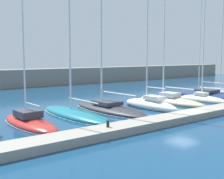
{
  "coord_description": "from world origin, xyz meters",
  "views": [
    {
      "loc": [
        -21.08,
        -16.54,
        5.1
      ],
      "look_at": [
        -3.88,
        5.21,
        2.05
      ],
      "focal_mm": 47.62,
      "sensor_mm": 36.0,
      "label": 1
    }
  ],
  "objects_px": {
    "sailboat_white_fifth": "(150,104)",
    "dock_bollard": "(108,124)",
    "sailboat_red_second": "(29,122)",
    "sailboat_charcoal_fourth": "(109,107)",
    "sailboat_teal_third": "(74,114)",
    "sailboat_sand_sixth": "(170,101)",
    "sailboat_ivory_seventh": "(203,99)",
    "sailboat_navy_eighth": "(206,95)"
  },
  "relations": [
    {
      "from": "sailboat_white_fifth",
      "to": "dock_bollard",
      "type": "xyz_separation_m",
      "value": [
        -9.37,
        -5.33,
        0.33
      ]
    },
    {
      "from": "sailboat_red_second",
      "to": "sailboat_sand_sixth",
      "type": "relative_size",
      "value": 0.98
    },
    {
      "from": "sailboat_charcoal_fourth",
      "to": "sailboat_sand_sixth",
      "type": "relative_size",
      "value": 1.6
    },
    {
      "from": "sailboat_ivory_seventh",
      "to": "dock_bollard",
      "type": "xyz_separation_m",
      "value": [
        -17.7,
        -5.01,
        0.44
      ]
    },
    {
      "from": "sailboat_white_fifth",
      "to": "dock_bollard",
      "type": "bearing_deg",
      "value": 119.63
    },
    {
      "from": "dock_bollard",
      "to": "sailboat_charcoal_fourth",
      "type": "bearing_deg",
      "value": 51.87
    },
    {
      "from": "sailboat_red_second",
      "to": "sailboat_charcoal_fourth",
      "type": "bearing_deg",
      "value": -84.99
    },
    {
      "from": "sailboat_charcoal_fourth",
      "to": "dock_bollard",
      "type": "distance_m",
      "value": 8.74
    },
    {
      "from": "sailboat_red_second",
      "to": "sailboat_charcoal_fourth",
      "type": "distance_m",
      "value": 8.32
    },
    {
      "from": "sailboat_red_second",
      "to": "sailboat_sand_sixth",
      "type": "distance_m",
      "value": 16.54
    },
    {
      "from": "sailboat_ivory_seventh",
      "to": "dock_bollard",
      "type": "relative_size",
      "value": 31.3
    },
    {
      "from": "sailboat_red_second",
      "to": "sailboat_charcoal_fourth",
      "type": "xyz_separation_m",
      "value": [
        8.27,
        0.89,
        0.17
      ]
    },
    {
      "from": "sailboat_white_fifth",
      "to": "sailboat_ivory_seventh",
      "type": "relative_size",
      "value": 0.82
    },
    {
      "from": "sailboat_red_second",
      "to": "sailboat_ivory_seventh",
      "type": "relative_size",
      "value": 0.95
    },
    {
      "from": "sailboat_teal_third",
      "to": "sailboat_navy_eighth",
      "type": "distance_m",
      "value": 19.86
    },
    {
      "from": "sailboat_navy_eighth",
      "to": "sailboat_red_second",
      "type": "bearing_deg",
      "value": 93.99
    },
    {
      "from": "sailboat_teal_third",
      "to": "dock_bollard",
      "type": "relative_size",
      "value": 33.04
    },
    {
      "from": "sailboat_ivory_seventh",
      "to": "sailboat_navy_eighth",
      "type": "relative_size",
      "value": 0.66
    },
    {
      "from": "sailboat_navy_eighth",
      "to": "sailboat_ivory_seventh",
      "type": "bearing_deg",
      "value": 120.37
    },
    {
      "from": "sailboat_red_second",
      "to": "sailboat_ivory_seventh",
      "type": "distance_m",
      "value": 20.6
    },
    {
      "from": "sailboat_charcoal_fourth",
      "to": "dock_bollard",
      "type": "xyz_separation_m",
      "value": [
        -5.4,
        -6.87,
        0.34
      ]
    },
    {
      "from": "sailboat_red_second",
      "to": "sailboat_teal_third",
      "type": "xyz_separation_m",
      "value": [
        4.38,
        0.78,
        -0.01
      ]
    },
    {
      "from": "sailboat_white_fifth",
      "to": "sailboat_red_second",
      "type": "bearing_deg",
      "value": 86.93
    },
    {
      "from": "sailboat_white_fifth",
      "to": "sailboat_ivory_seventh",
      "type": "distance_m",
      "value": 8.34
    },
    {
      "from": "sailboat_sand_sixth",
      "to": "sailboat_white_fifth",
      "type": "bearing_deg",
      "value": 102.5
    },
    {
      "from": "sailboat_red_second",
      "to": "sailboat_sand_sixth",
      "type": "xyz_separation_m",
      "value": [
        16.54,
        0.46,
        0.03
      ]
    },
    {
      "from": "sailboat_teal_third",
      "to": "sailboat_sand_sixth",
      "type": "distance_m",
      "value": 12.16
    },
    {
      "from": "sailboat_sand_sixth",
      "to": "sailboat_ivory_seventh",
      "type": "height_order",
      "value": "sailboat_ivory_seventh"
    },
    {
      "from": "sailboat_teal_third",
      "to": "dock_bollard",
      "type": "distance_m",
      "value": 6.95
    },
    {
      "from": "sailboat_red_second",
      "to": "sailboat_ivory_seventh",
      "type": "height_order",
      "value": "sailboat_ivory_seventh"
    },
    {
      "from": "sailboat_white_fifth",
      "to": "sailboat_navy_eighth",
      "type": "relative_size",
      "value": 0.54
    },
    {
      "from": "sailboat_teal_third",
      "to": "sailboat_sand_sixth",
      "type": "height_order",
      "value": "sailboat_teal_third"
    },
    {
      "from": "sailboat_ivory_seventh",
      "to": "sailboat_charcoal_fourth",
      "type": "bearing_deg",
      "value": 79.05
    },
    {
      "from": "dock_bollard",
      "to": "sailboat_sand_sixth",
      "type": "bearing_deg",
      "value": 25.26
    },
    {
      "from": "sailboat_white_fifth",
      "to": "dock_bollard",
      "type": "height_order",
      "value": "sailboat_white_fifth"
    },
    {
      "from": "sailboat_sand_sixth",
      "to": "sailboat_ivory_seventh",
      "type": "xyz_separation_m",
      "value": [
        4.04,
        -1.44,
        0.04
      ]
    },
    {
      "from": "sailboat_teal_third",
      "to": "sailboat_charcoal_fourth",
      "type": "relative_size",
      "value": 0.68
    },
    {
      "from": "sailboat_white_fifth",
      "to": "sailboat_charcoal_fourth",
      "type": "bearing_deg",
      "value": 68.77
    },
    {
      "from": "sailboat_teal_third",
      "to": "sailboat_charcoal_fourth",
      "type": "bearing_deg",
      "value": -88.59
    },
    {
      "from": "sailboat_white_fifth",
      "to": "sailboat_sand_sixth",
      "type": "bearing_deg",
      "value": -75.42
    },
    {
      "from": "sailboat_charcoal_fourth",
      "to": "sailboat_sand_sixth",
      "type": "bearing_deg",
      "value": -93.56
    },
    {
      "from": "sailboat_charcoal_fourth",
      "to": "sailboat_white_fifth",
      "type": "relative_size",
      "value": 1.88
    }
  ]
}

